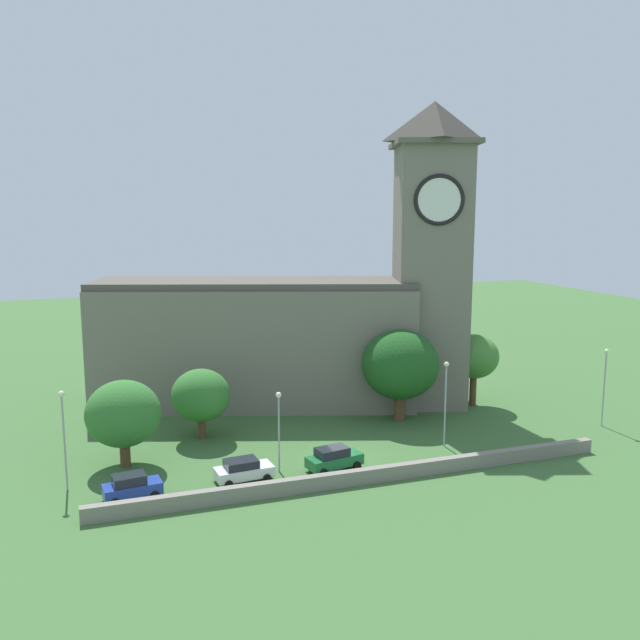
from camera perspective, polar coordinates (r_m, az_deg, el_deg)
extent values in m
plane|color=#3D6633|center=(70.04, -2.52, -7.50)|extent=(200.00, 200.00, 0.00)
cube|color=slate|center=(70.65, -5.51, -2.18)|extent=(34.10, 18.93, 12.45)
cube|color=#524C43|center=(69.63, -5.60, 3.13)|extent=(33.87, 18.24, 0.70)
cube|color=slate|center=(70.46, 9.36, 3.51)|extent=(8.95, 8.95, 26.55)
cube|color=#5B554B|center=(70.40, 9.66, 14.52)|extent=(10.38, 10.38, 0.50)
pyramid|color=#403C35|center=(70.63, 9.71, 16.30)|extent=(9.40, 9.40, 3.90)
cylinder|color=white|center=(66.56, 10.10, 10.02)|extent=(4.35, 1.53, 4.54)
torus|color=black|center=(66.56, 10.10, 10.02)|extent=(4.83, 1.93, 4.95)
cylinder|color=white|center=(70.84, 12.45, 9.90)|extent=(1.53, 4.35, 4.54)
torus|color=black|center=(70.84, 12.45, 9.90)|extent=(1.93, 4.83, 4.95)
cube|color=gray|center=(51.89, 4.02, -13.06)|extent=(40.83, 0.70, 1.12)
cube|color=#233D9E|center=(50.78, -15.64, -13.67)|extent=(4.21, 2.21, 0.85)
cube|color=#1E232B|center=(50.45, -15.91, -12.89)|extent=(2.42, 1.79, 0.68)
cylinder|color=black|center=(51.95, -14.27, -13.57)|extent=(0.72, 0.39, 0.68)
cylinder|color=black|center=(50.39, -13.85, -14.30)|extent=(0.72, 0.39, 0.68)
cylinder|color=black|center=(51.54, -17.34, -13.91)|extent=(0.72, 0.39, 0.68)
cylinder|color=black|center=(49.96, -17.02, -14.66)|extent=(0.72, 0.39, 0.68)
cube|color=silver|center=(52.46, -6.47, -12.68)|extent=(4.51, 2.28, 0.77)
cube|color=#1E232B|center=(52.15, -6.71, -12.01)|extent=(2.58, 1.89, 0.61)
cylinder|color=black|center=(53.87, -5.24, -12.50)|extent=(0.64, 0.40, 0.62)
cylinder|color=black|center=(52.20, -4.54, -13.22)|extent=(0.64, 0.40, 0.62)
cylinder|color=black|center=(53.07, -8.34, -12.91)|extent=(0.64, 0.40, 0.62)
cylinder|color=black|center=(51.37, -7.75, -13.67)|extent=(0.64, 0.40, 0.62)
cube|color=#1E6B38|center=(54.13, 1.24, -11.83)|extent=(4.71, 2.59, 0.84)
cube|color=#1E232B|center=(53.76, 1.04, -11.12)|extent=(2.74, 2.01, 0.67)
cylinder|color=black|center=(55.74, 2.12, -11.66)|extent=(0.72, 0.44, 0.68)
cylinder|color=black|center=(54.33, 3.14, -12.24)|extent=(0.72, 0.44, 0.68)
cylinder|color=black|center=(54.30, -0.66, -12.24)|extent=(0.72, 0.44, 0.68)
cylinder|color=black|center=(52.86, 0.31, -12.86)|extent=(0.72, 0.44, 0.68)
cylinder|color=#9EA0A5|center=(52.82, -20.88, -9.82)|extent=(0.14, 0.14, 7.07)
sphere|color=#F4EFCC|center=(51.74, -21.12, -5.88)|extent=(0.44, 0.44, 0.44)
cylinder|color=#9EA0A5|center=(53.01, -3.51, -9.73)|extent=(0.14, 0.14, 6.02)
sphere|color=#F4EFCC|center=(52.04, -3.54, -6.36)|extent=(0.44, 0.44, 0.44)
cylinder|color=#9EA0A5|center=(59.20, 10.59, -7.26)|extent=(0.14, 0.14, 7.09)
sphere|color=#F4EFCC|center=(58.24, 10.70, -3.71)|extent=(0.44, 0.44, 0.44)
cylinder|color=#9EA0A5|center=(68.93, 22.97, -5.50)|extent=(0.14, 0.14, 7.04)
sphere|color=#F4EFCC|center=(68.11, 23.17, -2.46)|extent=(0.44, 0.44, 0.44)
cylinder|color=brown|center=(66.34, 6.76, -7.28)|extent=(1.05, 1.05, 2.77)
ellipsoid|color=#1E511E|center=(65.27, 6.83, -3.76)|extent=(7.48, 7.48, 6.73)
cylinder|color=brown|center=(72.36, 12.86, -5.80)|extent=(0.71, 0.71, 3.36)
ellipsoid|color=#427A33|center=(71.51, 12.96, -3.02)|extent=(5.07, 5.07, 4.57)
cylinder|color=brown|center=(61.97, -10.01, -8.94)|extent=(0.73, 0.73, 2.02)
ellipsoid|color=#33702D|center=(61.10, -10.09, -6.30)|extent=(5.23, 5.23, 4.70)
cylinder|color=brown|center=(56.85, -16.22, -10.81)|extent=(0.83, 0.83, 2.17)
ellipsoid|color=#33702D|center=(55.82, -16.37, -7.63)|extent=(5.89, 5.89, 5.30)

